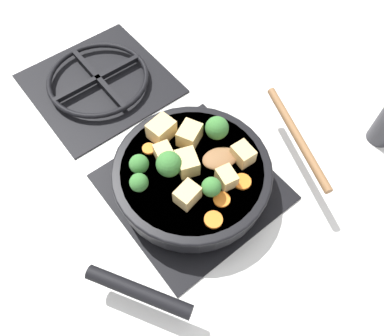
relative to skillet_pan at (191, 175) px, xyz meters
name	(u,v)px	position (x,y,z in m)	size (l,w,h in m)	color
ground_plane	(192,187)	(0.00, 0.00, -0.05)	(2.40, 2.40, 0.00)	silver
front_burner_grate	(192,184)	(0.00, 0.00, -0.04)	(0.31, 0.31, 0.03)	black
rear_burner_grate	(99,81)	(0.00, 0.36, -0.04)	(0.31, 0.31, 0.03)	black
skillet_pan	(191,175)	(0.00, 0.00, 0.00)	(0.41, 0.36, 0.05)	black
wooden_spoon	(266,146)	(0.14, -0.05, 0.03)	(0.24, 0.24, 0.02)	brown
tofu_cube_center_large	(243,154)	(0.09, -0.04, 0.04)	(0.04, 0.03, 0.03)	#DBB770
tofu_cube_near_handle	(160,131)	(0.00, 0.10, 0.04)	(0.05, 0.04, 0.04)	#DBB770
tofu_cube_east_chunk	(164,154)	(-0.02, 0.05, 0.04)	(0.04, 0.03, 0.03)	#DBB770
tofu_cube_west_chunk	(227,178)	(0.03, -0.06, 0.04)	(0.04, 0.03, 0.03)	#DBB770
tofu_cube_back_piece	(187,195)	(-0.04, -0.04, 0.04)	(0.04, 0.03, 0.03)	#DBB770
tofu_cube_front_piece	(187,163)	(0.00, 0.01, 0.04)	(0.04, 0.04, 0.04)	#DBB770
tofu_cube_mid_small	(190,135)	(0.04, 0.05, 0.04)	(0.05, 0.04, 0.04)	#DBB770
broccoli_floret_near_spoon	(139,164)	(-0.08, 0.05, 0.05)	(0.04, 0.04, 0.04)	#709956
broccoli_floret_center_top	(139,183)	(-0.10, 0.02, 0.05)	(0.03, 0.03, 0.04)	#709956
broccoli_floret_east_rim	(217,128)	(0.08, 0.03, 0.05)	(0.05, 0.05, 0.05)	#709956
broccoli_floret_west_rim	(211,187)	(0.00, -0.06, 0.05)	(0.04, 0.04, 0.04)	#709956
broccoli_floret_north_edge	(169,164)	(-0.04, 0.02, 0.05)	(0.05, 0.05, 0.05)	#709956
carrot_slice_orange_thin	(242,182)	(0.06, -0.08, 0.02)	(0.03, 0.03, 0.01)	orange
carrot_slice_near_center	(213,220)	(-0.03, -0.10, 0.02)	(0.03, 0.03, 0.01)	orange
carrot_slice_edge_slice	(222,200)	(0.00, -0.08, 0.02)	(0.03, 0.03, 0.01)	orange
carrot_slice_under_broccoli	(149,149)	(-0.04, 0.09, 0.02)	(0.03, 0.03, 0.01)	orange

